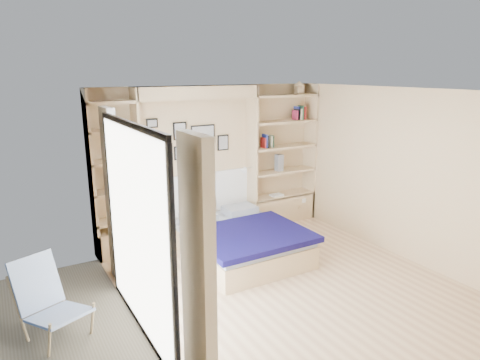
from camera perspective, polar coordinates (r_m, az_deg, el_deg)
ground at (r=5.81m, az=6.56°, el=-13.72°), size 4.50×4.50×0.00m
room_shell at (r=6.44m, az=-4.05°, el=-0.49°), size 4.50×4.50×4.50m
bed at (r=6.49m, az=-0.14°, el=-7.91°), size 1.60×2.11×1.07m
photo_gallery at (r=6.93m, az=-7.21°, el=4.95°), size 1.48×0.02×0.82m
reading_lamps at (r=6.89m, az=-5.18°, el=0.68°), size 1.92×0.12×0.15m
shelf_decor at (r=7.52m, az=4.31°, el=6.50°), size 3.51×0.23×2.03m
deck_chair at (r=5.06m, az=-24.23°, el=-14.35°), size 0.78×0.96×0.84m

